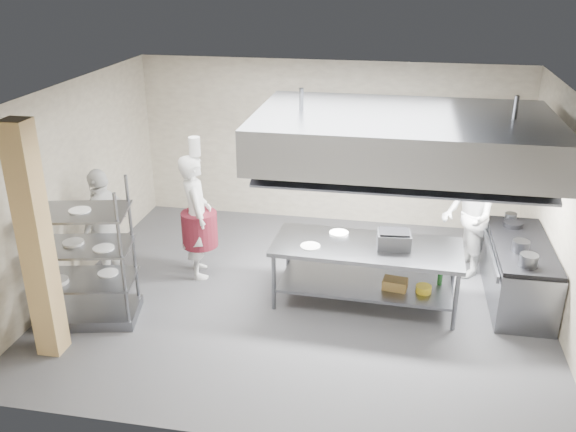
% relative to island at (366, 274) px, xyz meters
% --- Properties ---
extents(floor, '(7.00, 7.00, 0.00)m').
position_rel_island_xyz_m(floor, '(-0.92, -0.01, -0.46)').
color(floor, '#3C3C3F').
rests_on(floor, ground).
extents(ceiling, '(7.00, 7.00, 0.00)m').
position_rel_island_xyz_m(ceiling, '(-0.92, -0.01, 2.54)').
color(ceiling, silver).
rests_on(ceiling, wall_back).
extents(wall_back, '(7.00, 0.00, 7.00)m').
position_rel_island_xyz_m(wall_back, '(-0.92, 2.99, 1.04)').
color(wall_back, gray).
rests_on(wall_back, ground).
extents(wall_left, '(0.00, 6.00, 6.00)m').
position_rel_island_xyz_m(wall_left, '(-4.42, -0.01, 1.04)').
color(wall_left, gray).
rests_on(wall_left, ground).
extents(wall_right, '(0.00, 6.00, 6.00)m').
position_rel_island_xyz_m(wall_right, '(2.58, -0.01, 1.04)').
color(wall_right, gray).
rests_on(wall_right, ground).
extents(column, '(0.30, 0.30, 3.00)m').
position_rel_island_xyz_m(column, '(-3.82, -1.91, 1.04)').
color(column, tan).
rests_on(column, floor).
extents(exhaust_hood, '(4.00, 2.50, 0.60)m').
position_rel_island_xyz_m(exhaust_hood, '(0.38, 0.39, 1.94)').
color(exhaust_hood, slate).
rests_on(exhaust_hood, ceiling).
extents(hood_strip_a, '(1.60, 0.12, 0.04)m').
position_rel_island_xyz_m(hood_strip_a, '(-0.52, 0.39, 1.62)').
color(hood_strip_a, white).
rests_on(hood_strip_a, exhaust_hood).
extents(hood_strip_b, '(1.60, 0.12, 0.04)m').
position_rel_island_xyz_m(hood_strip_b, '(1.28, 0.39, 1.62)').
color(hood_strip_b, white).
rests_on(hood_strip_b, exhaust_hood).
extents(wall_shelf, '(1.50, 0.28, 0.04)m').
position_rel_island_xyz_m(wall_shelf, '(0.88, 2.83, 1.04)').
color(wall_shelf, slate).
rests_on(wall_shelf, wall_back).
extents(island, '(2.67, 1.19, 0.91)m').
position_rel_island_xyz_m(island, '(0.00, 0.00, 0.00)').
color(island, gray).
rests_on(island, floor).
extents(island_worktop, '(2.67, 1.19, 0.06)m').
position_rel_island_xyz_m(island_worktop, '(0.00, 0.00, 0.42)').
color(island_worktop, slate).
rests_on(island_worktop, island).
extents(island_undershelf, '(2.46, 1.07, 0.04)m').
position_rel_island_xyz_m(island_undershelf, '(0.00, 0.00, -0.16)').
color(island_undershelf, slate).
rests_on(island_undershelf, island).
extents(pass_rack, '(1.45, 1.04, 1.98)m').
position_rel_island_xyz_m(pass_rack, '(-3.72, -1.13, 0.53)').
color(pass_rack, slate).
rests_on(pass_rack, floor).
extents(cooking_range, '(0.80, 2.00, 0.84)m').
position_rel_island_xyz_m(cooking_range, '(2.16, 0.49, -0.04)').
color(cooking_range, slate).
rests_on(cooking_range, floor).
extents(range_top, '(0.78, 1.96, 0.06)m').
position_rel_island_xyz_m(range_top, '(2.16, 0.49, 0.41)').
color(range_top, black).
rests_on(range_top, cooking_range).
extents(chef_head, '(0.73, 0.85, 1.97)m').
position_rel_island_xyz_m(chef_head, '(-2.63, 0.40, 0.53)').
color(chef_head, white).
rests_on(chef_head, floor).
extents(chef_line, '(0.88, 1.04, 1.91)m').
position_rel_island_xyz_m(chef_line, '(1.46, 1.22, 0.50)').
color(chef_line, silver).
rests_on(chef_line, floor).
extents(chef_plating, '(0.57, 1.12, 1.82)m').
position_rel_island_xyz_m(chef_plating, '(-3.92, -0.07, 0.46)').
color(chef_plating, white).
rests_on(chef_plating, floor).
extents(griddle, '(0.49, 0.39, 0.22)m').
position_rel_island_xyz_m(griddle, '(0.36, 0.01, 0.57)').
color(griddle, slate).
rests_on(griddle, island_worktop).
extents(wicker_basket, '(0.37, 0.28, 0.15)m').
position_rel_island_xyz_m(wicker_basket, '(0.42, -0.11, -0.06)').
color(wicker_basket, olive).
rests_on(wicker_basket, island_undershelf).
extents(stockpot, '(0.23, 0.23, 0.16)m').
position_rel_island_xyz_m(stockpot, '(2.08, 0.22, 0.52)').
color(stockpot, slate).
rests_on(stockpot, range_top).
extents(plate_stack, '(0.28, 0.28, 0.05)m').
position_rel_island_xyz_m(plate_stack, '(-3.72, -1.13, 0.18)').
color(plate_stack, white).
rests_on(plate_stack, pass_rack).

